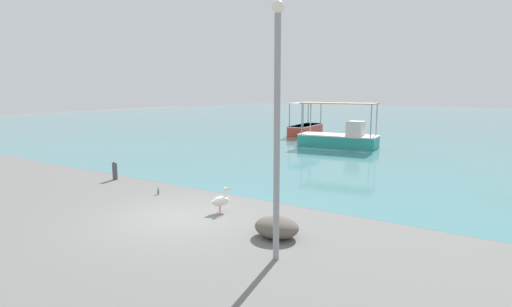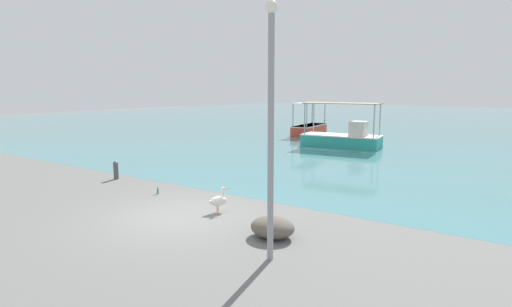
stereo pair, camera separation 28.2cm
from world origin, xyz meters
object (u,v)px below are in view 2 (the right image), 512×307
mooring_bollard (116,170)px  net_pile (273,227)px  pelican (218,200)px  fishing_boat_outer (309,128)px  lamp_post (271,120)px  fishing_boat_far_left (343,137)px  glass_bottle (158,191)px

mooring_bollard → net_pile: 9.49m
pelican → fishing_boat_outer: bearing=109.3°
fishing_boat_outer → lamp_post: bearing=-65.6°
fishing_boat_far_left → glass_bottle: fishing_boat_far_left is taller
fishing_boat_far_left → lamp_post: lamp_post is taller
lamp_post → fishing_boat_far_left: bearing=106.8°
pelican → glass_bottle: pelican is taller
mooring_bollard → net_pile: bearing=-12.9°
fishing_boat_outer → mooring_bollard: size_ratio=6.25×
fishing_boat_far_left → lamp_post: bearing=-73.2°
net_pile → lamp_post: bearing=-60.7°
fishing_boat_far_left → net_pile: (4.84, -17.06, -0.40)m
fishing_boat_far_left → mooring_bollard: bearing=-106.4°
lamp_post → mooring_bollard: (-9.93, 3.33, -2.77)m
pelican → net_pile: pelican is taller
fishing_boat_outer → mooring_bollard: (0.95, -20.64, -0.16)m
fishing_boat_far_left → pelican: fishing_boat_far_left is taller
fishing_boat_far_left → fishing_boat_outer: size_ratio=1.09×
net_pile → glass_bottle: size_ratio=4.45×
lamp_post → glass_bottle: (-6.53, 2.59, -3.08)m
glass_bottle → fishing_boat_outer: bearing=101.5°
lamp_post → net_pile: bearing=119.3°
mooring_bollard → pelican: bearing=-10.3°
fishing_boat_outer → glass_bottle: fishing_boat_outer is taller
pelican → fishing_boat_far_left: bearing=98.1°
mooring_bollard → net_pile: (9.25, -2.12, -0.15)m
lamp_post → net_pile: lamp_post is taller
lamp_post → mooring_bollard: 10.83m
mooring_bollard → glass_bottle: 3.49m
fishing_boat_outer → mooring_bollard: fishing_boat_outer is taller
mooring_bollard → lamp_post: bearing=-18.6°
lamp_post → fishing_boat_outer: bearing=114.4°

